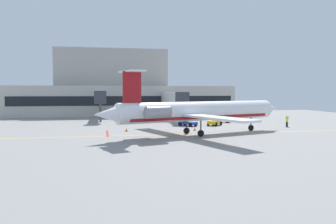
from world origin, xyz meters
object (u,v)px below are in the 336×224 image
baggage_tug (220,118)px  marshaller (287,121)px  regional_jet (197,111)px  pushback_tractor (186,121)px  belt_loader (215,120)px  fuel_tank (192,112)px

baggage_tug → marshaller: (8.81, -10.63, 0.18)m
regional_jet → marshaller: size_ratio=15.18×
marshaller → baggage_tug: bearing=129.6°
pushback_tractor → belt_loader: bearing=0.1°
marshaller → fuel_tank: bearing=118.7°
pushback_tractor → fuel_tank: 17.21m
belt_loader → fuel_tank: fuel_tank is taller
baggage_tug → pushback_tractor: (-8.46, -5.43, 0.11)m
baggage_tug → pushback_tractor: size_ratio=1.08×
baggage_tug → fuel_tank: size_ratio=0.58×
baggage_tug → belt_loader: belt_loader is taller
regional_jet → baggage_tug: size_ratio=7.87×
belt_loader → regional_jet: bearing=-119.3°
baggage_tug → belt_loader: (-2.79, -5.43, 0.07)m
pushback_tractor → belt_loader: 5.67m
regional_jet → pushback_tractor: (1.46, 12.69, -2.43)m
belt_loader → fuel_tank: size_ratio=0.55×
baggage_tug → marshaller: size_ratio=1.93×
pushback_tractor → fuel_tank: fuel_tank is taller
fuel_tank → marshaller: bearing=-61.3°
baggage_tug → belt_loader: bearing=-117.2°
regional_jet → fuel_tank: (6.95, 28.99, -1.94)m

